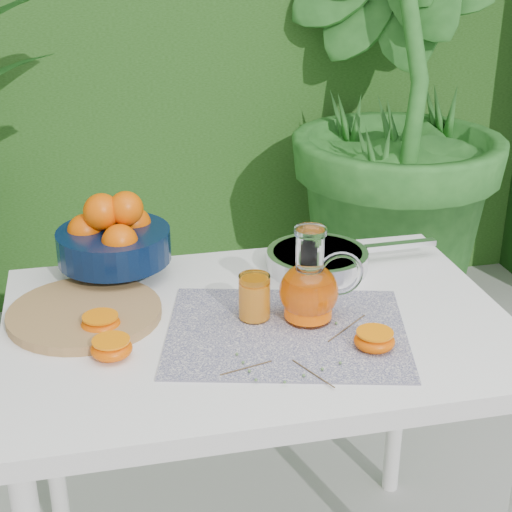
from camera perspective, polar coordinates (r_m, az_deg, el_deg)
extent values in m
imported|color=#235E20|center=(2.91, 9.43, 11.20)|extent=(2.12, 2.12, 1.75)
cube|color=white|center=(1.57, 0.16, -5.29)|extent=(1.00, 0.70, 0.04)
cylinder|color=white|center=(2.00, -14.76, -11.77)|extent=(0.04, 0.04, 0.71)
cylinder|color=white|center=(2.14, 10.34, -8.88)|extent=(0.04, 0.04, 0.71)
cube|color=#0B0F3F|center=(1.52, 2.25, -5.52)|extent=(0.53, 0.46, 0.00)
cylinder|color=olive|center=(1.60, -12.35, -4.09)|extent=(0.33, 0.33, 0.02)
cylinder|color=black|center=(1.77, -10.16, -0.83)|extent=(0.10, 0.10, 0.04)
cylinder|color=black|center=(1.74, -10.28, 0.80)|extent=(0.29, 0.29, 0.07)
sphere|color=#FF7202|center=(1.75, -12.32, 1.76)|extent=(0.09, 0.09, 0.08)
sphere|color=#FF7202|center=(1.77, -8.87, 2.31)|extent=(0.09, 0.09, 0.08)
sphere|color=#FF7202|center=(1.68, -9.87, 1.00)|extent=(0.09, 0.09, 0.08)
sphere|color=#FF7202|center=(1.79, -10.85, 2.41)|extent=(0.09, 0.09, 0.08)
sphere|color=#FF7202|center=(1.72, -11.16, 3.19)|extent=(0.09, 0.09, 0.08)
sphere|color=#FF7202|center=(1.71, -9.44, 3.43)|extent=(0.09, 0.09, 0.08)
cylinder|color=white|center=(1.56, 3.80, -4.43)|extent=(0.10, 0.10, 0.01)
ellipsoid|color=white|center=(1.54, 3.86, -2.57)|extent=(0.13, 0.13, 0.11)
cylinder|color=white|center=(1.50, 3.95, 0.38)|extent=(0.06, 0.06, 0.08)
cylinder|color=white|center=(1.48, 3.99, 1.81)|extent=(0.07, 0.07, 0.01)
torus|color=white|center=(1.53, 6.14, -1.27)|extent=(0.09, 0.02, 0.09)
cylinder|color=#D44F04|center=(1.54, 3.85, -2.97)|extent=(0.11, 0.11, 0.08)
cylinder|color=white|center=(1.54, -0.12, -3.00)|extent=(0.07, 0.07, 0.09)
cylinder|color=orange|center=(1.55, -0.12, -3.25)|extent=(0.06, 0.06, 0.07)
cylinder|color=orange|center=(1.53, -0.12, -1.95)|extent=(0.06, 0.06, 0.00)
cylinder|color=silver|center=(1.78, 4.48, -0.29)|extent=(0.24, 0.24, 0.04)
cylinder|color=#B9B9BE|center=(1.77, 4.50, 0.22)|extent=(0.21, 0.21, 0.01)
cube|color=silver|center=(1.84, 10.45, 0.78)|extent=(0.17, 0.03, 0.01)
ellipsoid|color=#FF7202|center=(1.46, -10.46, -6.65)|extent=(0.08, 0.08, 0.04)
cylinder|color=orange|center=(1.45, -10.51, -6.06)|extent=(0.07, 0.07, 0.00)
ellipsoid|color=#FF7202|center=(1.54, -11.22, -4.91)|extent=(0.08, 0.08, 0.04)
cylinder|color=orange|center=(1.53, -11.27, -4.34)|extent=(0.07, 0.07, 0.00)
ellipsoid|color=#FF7202|center=(1.47, 8.60, -6.12)|extent=(0.08, 0.08, 0.04)
cylinder|color=orange|center=(1.46, 8.64, -5.53)|extent=(0.07, 0.07, 0.00)
cylinder|color=#4F3C24|center=(1.39, 4.17, -8.51)|extent=(0.05, 0.10, 0.00)
sphere|color=#50753D|center=(1.36, 2.11, -9.15)|extent=(0.01, 0.01, 0.01)
sphere|color=#50753D|center=(1.38, 3.50, -8.66)|extent=(0.01, 0.01, 0.01)
sphere|color=#50753D|center=(1.40, 4.84, -8.19)|extent=(0.01, 0.01, 0.01)
sphere|color=#50753D|center=(1.42, 6.15, -7.72)|extent=(0.01, 0.01, 0.01)
cylinder|color=#4F3C24|center=(1.53, 6.63, -5.21)|extent=(0.10, 0.09, 0.00)
sphere|color=#50753D|center=(1.56, 4.34, -4.38)|extent=(0.01, 0.01, 0.01)
sphere|color=#50753D|center=(1.54, 5.86, -4.88)|extent=(0.01, 0.01, 0.01)
sphere|color=#50753D|center=(1.52, 7.42, -5.39)|extent=(0.01, 0.01, 0.01)
sphere|color=#50753D|center=(1.50, 9.02, -5.90)|extent=(0.01, 0.01, 0.01)
cylinder|color=#4F3C24|center=(1.40, -0.72, -8.13)|extent=(0.10, 0.03, 0.00)
sphere|color=#50753D|center=(1.36, -0.01, -9.00)|extent=(0.01, 0.01, 0.01)
sphere|color=#50753D|center=(1.39, -0.49, -8.36)|extent=(0.01, 0.01, 0.01)
sphere|color=#50753D|center=(1.41, -0.95, -7.74)|extent=(0.01, 0.01, 0.01)
sphere|color=#50753D|center=(1.43, -1.39, -7.14)|extent=(0.01, 0.01, 0.01)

